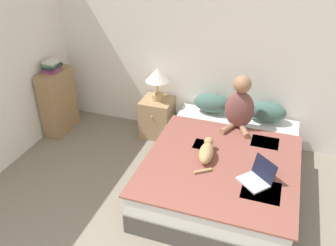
# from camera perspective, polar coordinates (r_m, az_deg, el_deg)

# --- Properties ---
(wall_back) EXTENTS (5.64, 0.05, 2.55)m
(wall_back) POSITION_cam_1_polar(r_m,az_deg,el_deg) (4.80, 7.91, 11.36)
(wall_back) COLOR white
(wall_back) RESTS_ON ground_plane
(bed) EXTENTS (1.66, 2.11, 0.49)m
(bed) POSITION_cam_1_polar(r_m,az_deg,el_deg) (4.26, 8.81, -7.44)
(bed) COLOR #4C4742
(bed) RESTS_ON ground_plane
(pillow_near) EXTENTS (0.50, 0.26, 0.26)m
(pillow_near) POSITION_cam_1_polar(r_m,az_deg,el_deg) (4.85, 7.07, 3.19)
(pillow_near) COLOR #42665B
(pillow_near) RESTS_ON bed
(pillow_far) EXTENTS (0.50, 0.26, 0.26)m
(pillow_far) POSITION_cam_1_polar(r_m,az_deg,el_deg) (4.78, 15.54, 1.79)
(pillow_far) COLOR #42665B
(pillow_far) RESTS_ON bed
(person_sitting) EXTENTS (0.37, 0.37, 0.70)m
(person_sitting) POSITION_cam_1_polar(r_m,az_deg,el_deg) (4.46, 11.45, 2.78)
(person_sitting) COLOR brown
(person_sitting) RESTS_ON bed
(cat_tabby) EXTENTS (0.21, 0.56, 0.17)m
(cat_tabby) POSITION_cam_1_polar(r_m,az_deg,el_deg) (3.95, 6.19, -4.63)
(cat_tabby) COLOR tan
(cat_tabby) RESTS_ON bed
(laptop_open) EXTENTS (0.40, 0.39, 0.24)m
(laptop_open) POSITION_cam_1_polar(r_m,az_deg,el_deg) (3.74, 14.09, -8.47)
(laptop_open) COLOR #B7B7BC
(laptop_open) RESTS_ON bed
(nightstand) EXTENTS (0.43, 0.44, 0.57)m
(nightstand) POSITION_cam_1_polar(r_m,az_deg,el_deg) (5.15, -1.71, 0.91)
(nightstand) COLOR tan
(nightstand) RESTS_ON ground_plane
(table_lamp) EXTENTS (0.33, 0.33, 0.47)m
(table_lamp) POSITION_cam_1_polar(r_m,az_deg,el_deg) (4.88, -1.72, 7.36)
(table_lamp) COLOR tan
(table_lamp) RESTS_ON nightstand
(bookshelf) EXTENTS (0.26, 0.58, 0.94)m
(bookshelf) POSITION_cam_1_polar(r_m,az_deg,el_deg) (5.42, -17.18, 3.31)
(bookshelf) COLOR #99754C
(bookshelf) RESTS_ON ground_plane
(book_stack_top) EXTENTS (0.20, 0.24, 0.15)m
(book_stack_top) POSITION_cam_1_polar(r_m,az_deg,el_deg) (5.21, -18.10, 8.63)
(book_stack_top) COLOR #844270
(book_stack_top) RESTS_ON bookshelf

